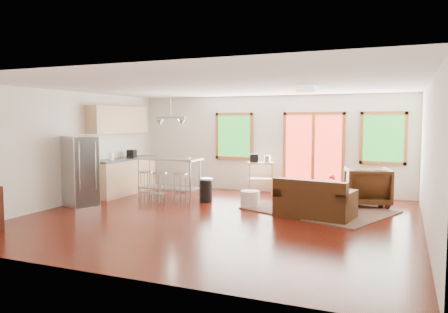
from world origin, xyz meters
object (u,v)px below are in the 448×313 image
at_px(ottoman, 295,194).
at_px(refrigerator, 81,171).
at_px(loveseat, 314,202).
at_px(rug, 319,210).
at_px(armchair, 367,185).
at_px(island, 169,171).
at_px(kitchen_cart, 260,167).
at_px(coffee_table, 327,193).

relative_size(ottoman, refrigerator, 0.36).
height_order(loveseat, refrigerator, refrigerator).
height_order(rug, armchair, armchair).
relative_size(armchair, ottoman, 1.68).
bearing_deg(armchair, island, -2.60).
bearing_deg(ottoman, armchair, 4.60).
distance_m(ottoman, kitchen_cart, 1.49).
distance_m(rug, kitchen_cart, 2.57).
relative_size(armchair, kitchen_cart, 0.92).
bearing_deg(rug, kitchen_cart, 138.69).
relative_size(loveseat, armchair, 1.66).
relative_size(rug, island, 1.71).
relative_size(rug, kitchen_cart, 2.62).
height_order(rug, ottoman, ottoman).
xyz_separation_m(rug, island, (-3.70, 0.06, 0.68)).
bearing_deg(armchair, loveseat, 48.98).
distance_m(armchair, kitchen_cart, 2.86).
relative_size(loveseat, coffee_table, 1.50).
distance_m(loveseat, ottoman, 1.72).
bearing_deg(loveseat, coffee_table, 94.84).
xyz_separation_m(coffee_table, island, (-3.82, -0.13, 0.34)).
xyz_separation_m(ottoman, refrigerator, (-4.35, -2.34, 0.60)).
bearing_deg(kitchen_cart, armchair, -13.79).
bearing_deg(loveseat, kitchen_cart, 138.97).
distance_m(rug, coffee_table, 0.41).
distance_m(loveseat, coffee_table, 0.93).
distance_m(armchair, ottoman, 1.66).
height_order(coffee_table, ottoman, coffee_table).
bearing_deg(ottoman, island, -165.77).
distance_m(rug, loveseat, 0.79).
height_order(armchair, refrigerator, refrigerator).
distance_m(coffee_table, kitchen_cart, 2.47).
height_order(armchair, island, island).
xyz_separation_m(coffee_table, refrigerator, (-5.19, -1.72, 0.44)).
bearing_deg(loveseat, ottoman, 126.11).
bearing_deg(refrigerator, island, 71.29).
distance_m(loveseat, island, 3.84).
xyz_separation_m(armchair, kitchen_cart, (-2.76, 0.68, 0.23)).
bearing_deg(kitchen_cart, rug, -41.31).
xyz_separation_m(armchair, island, (-4.61, -0.89, 0.21)).
bearing_deg(coffee_table, ottoman, 143.31).
distance_m(armchair, island, 4.70).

